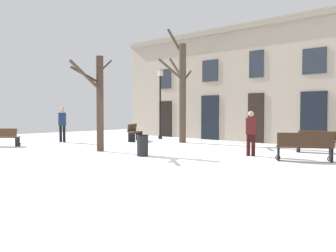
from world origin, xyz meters
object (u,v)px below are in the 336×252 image
(bench_by_litter_bin, at_px, (305,146))
(person_strolling, at_px, (251,131))
(streetlamp, at_px, (160,96))
(bench_near_lamp, at_px, (1,137))
(tree_left_of_center, at_px, (182,89))
(litter_bin, at_px, (143,145))
(bench_far_corner, at_px, (321,141))
(tree_foreground, at_px, (99,100))
(bench_back_to_back_right, at_px, (135,132))
(person_crossing_plaza, at_px, (62,123))

(bench_by_litter_bin, distance_m, person_strolling, 2.14)
(streetlamp, distance_m, bench_near_lamp, 8.88)
(tree_left_of_center, relative_size, bench_near_lamp, 3.91)
(streetlamp, xyz_separation_m, bench_by_litter_bin, (10.43, -3.56, -2.01))
(streetlamp, height_order, litter_bin, streetlamp)
(bench_far_corner, bearing_deg, person_strolling, -133.29)
(tree_foreground, bearing_deg, bench_far_corner, 40.37)
(person_strolling, bearing_deg, bench_by_litter_bin, 145.13)
(tree_foreground, height_order, person_strolling, tree_foreground)
(tree_foreground, xyz_separation_m, bench_by_litter_bin, (7.43, 2.91, -1.62))
(bench_back_to_back_right, height_order, person_strolling, person_strolling)
(streetlamp, height_order, bench_by_litter_bin, streetlamp)
(bench_by_litter_bin, bearing_deg, tree_left_of_center, -51.13)
(litter_bin, xyz_separation_m, person_strolling, (2.81, 2.84, 0.52))
(litter_bin, relative_size, person_strolling, 0.47)
(tree_left_of_center, bearing_deg, bench_by_litter_bin, -18.49)
(bench_near_lamp, distance_m, person_strolling, 11.49)
(person_crossing_plaza, bearing_deg, bench_far_corner, 145.92)
(tree_left_of_center, xyz_separation_m, bench_near_lamp, (-4.58, -7.47, -2.34))
(streetlamp, relative_size, bench_back_to_back_right, 2.71)
(streetlamp, bearing_deg, bench_back_to_back_right, -88.26)
(streetlamp, xyz_separation_m, person_crossing_plaza, (-2.14, -5.16, -1.47))
(tree_foreground, bearing_deg, bench_back_to_back_right, 123.53)
(streetlamp, bearing_deg, litter_bin, -48.85)
(tree_foreground, relative_size, litter_bin, 4.99)
(tree_foreground, relative_size, streetlamp, 0.95)
(tree_left_of_center, xyz_separation_m, streetlamp, (-2.53, 0.92, -0.27))
(person_strolling, bearing_deg, bench_near_lamp, -7.53)
(tree_foreground, xyz_separation_m, bench_back_to_back_right, (-2.94, 4.43, -1.63))
(bench_near_lamp, bearing_deg, person_strolling, 165.54)
(litter_bin, height_order, bench_near_lamp, bench_near_lamp)
(tree_left_of_center, distance_m, bench_near_lamp, 9.07)
(streetlamp, height_order, person_crossing_plaza, streetlamp)
(bench_near_lamp, bearing_deg, tree_foreground, 161.14)
(bench_back_to_back_right, bearing_deg, person_strolling, -132.45)
(tree_left_of_center, distance_m, bench_back_to_back_right, 3.55)
(bench_near_lamp, bearing_deg, person_crossing_plaza, -128.18)
(bench_far_corner, distance_m, bench_by_litter_bin, 2.93)
(tree_foreground, distance_m, bench_far_corner, 9.06)
(bench_back_to_back_right, bearing_deg, person_crossing_plaza, 112.39)
(litter_bin, distance_m, bench_near_lamp, 7.85)
(streetlamp, distance_m, bench_back_to_back_right, 2.87)
(tree_left_of_center, height_order, litter_bin, tree_left_of_center)
(bench_back_to_back_right, distance_m, bench_near_lamp, 6.70)
(streetlamp, bearing_deg, person_strolling, -22.69)
(person_strolling, bearing_deg, tree_left_of_center, -56.68)
(streetlamp, bearing_deg, bench_by_litter_bin, -18.84)
(bench_back_to_back_right, xyz_separation_m, bench_by_litter_bin, (10.37, -1.53, 0.01))
(bench_far_corner, bearing_deg, litter_bin, -142.92)
(tree_left_of_center, bearing_deg, litter_bin, -61.01)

